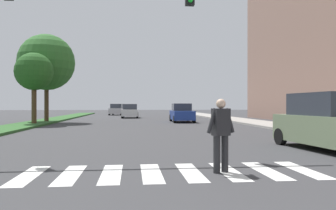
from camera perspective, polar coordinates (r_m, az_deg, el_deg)
The scene contains 12 objects.
ground_plane at distance 29.07m, azimuth -4.37°, elevation -3.01°, with size 140.00×140.00×0.00m, color #38383A.
crosswalk at distance 7.83m, azimuth 0.52°, elevation -11.39°, with size 6.75×2.20×0.01m.
median_strip at distance 28.12m, azimuth -21.95°, elevation -2.96°, with size 2.51×64.00×0.15m, color #2D5B28.
tree_far at distance 27.27m, azimuth -21.81°, elevation 5.23°, with size 2.83×2.83×5.32m.
tree_distant at distance 30.76m, azimuth -19.95°, elevation 6.81°, with size 4.79×4.79×7.43m.
sidewalk_right at distance 28.91m, azimuth 14.49°, elevation -2.88°, with size 3.00×64.00×0.15m, color #9E9991.
traffic_light_gantry at distance 11.46m, azimuth -25.36°, elevation 14.46°, with size 10.12×0.30×6.00m.
pedestrian_performer at distance 7.80m, azimuth 8.97°, elevation -4.54°, with size 0.73×0.35×1.69m.
suv_crossing at distance 12.71m, azimuth 25.98°, elevation -2.77°, with size 2.32×4.74×1.97m.
sedan_midblock at distance 30.03m, azimuth 2.35°, elevation -1.44°, with size 1.91×4.23×1.66m.
sedan_distant at distance 39.72m, azimuth -6.47°, elevation -1.09°, with size 2.00×4.06×1.63m.
sedan_far_horizon at distance 50.97m, azimuth -8.70°, elevation -0.81°, with size 2.29×4.42×1.67m.
Camera 1 is at (-0.89, 0.98, 1.56)m, focal length 35.87 mm.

